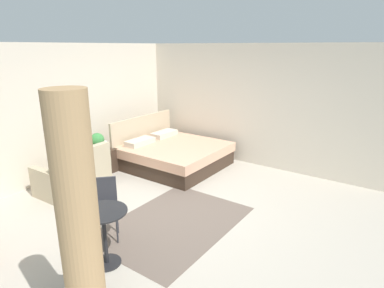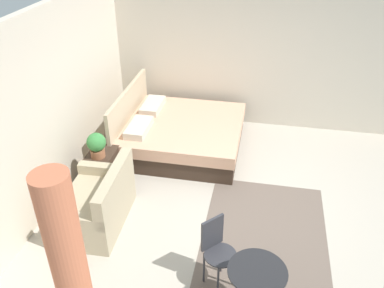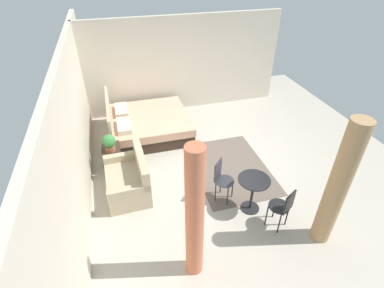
% 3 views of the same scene
% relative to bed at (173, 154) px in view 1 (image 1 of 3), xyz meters
% --- Properties ---
extents(ground_plane, '(8.58, 8.64, 0.02)m').
position_rel_bed_xyz_m(ground_plane, '(-1.56, -1.32, -0.29)').
color(ground_plane, '#B2A899').
extents(wall_back, '(8.58, 0.12, 2.66)m').
position_rel_bed_xyz_m(wall_back, '(-1.56, 1.50, 1.05)').
color(wall_back, beige).
rests_on(wall_back, ground).
extents(wall_right, '(0.12, 5.64, 2.66)m').
position_rel_bed_xyz_m(wall_right, '(1.23, -1.32, 1.05)').
color(wall_right, beige).
rests_on(wall_right, ground).
extents(area_rug, '(2.29, 1.60, 0.01)m').
position_rel_bed_xyz_m(area_rug, '(-1.95, -1.57, -0.27)').
color(area_rug, '#66564C').
rests_on(area_rug, ground).
extents(bed, '(1.96, 2.00, 1.04)m').
position_rel_bed_xyz_m(bed, '(0.00, 0.00, 0.00)').
color(bed, '#38281E').
rests_on(bed, ground).
extents(couch, '(1.23, 0.83, 0.85)m').
position_rel_bed_xyz_m(couch, '(-2.10, 0.67, 0.01)').
color(couch, tan).
rests_on(couch, ground).
extents(nightstand, '(0.53, 0.40, 0.50)m').
position_rel_bed_xyz_m(nightstand, '(-1.18, 0.96, -0.03)').
color(nightstand, '#38281E').
rests_on(nightstand, ground).
extents(potted_plant, '(0.28, 0.28, 0.39)m').
position_rel_bed_xyz_m(potted_plant, '(-1.28, 0.96, 0.44)').
color(potted_plant, '#935B3D').
rests_on(potted_plant, nightstand).
extents(vase, '(0.09, 0.09, 0.16)m').
position_rel_bed_xyz_m(vase, '(-1.06, 1.00, 0.31)').
color(vase, silver).
rests_on(vase, nightstand).
extents(balcony_table, '(0.59, 0.59, 0.73)m').
position_rel_bed_xyz_m(balcony_table, '(-3.19, -1.48, 0.23)').
color(balcony_table, black).
rests_on(balcony_table, ground).
extents(cafe_chair_near_window, '(0.50, 0.50, 0.86)m').
position_rel_bed_xyz_m(cafe_chair_near_window, '(-3.73, -1.79, 0.25)').
color(cafe_chair_near_window, black).
rests_on(cafe_chair_near_window, ground).
extents(cafe_chair_near_couch, '(0.51, 0.51, 0.87)m').
position_rel_bed_xyz_m(cafe_chair_near_couch, '(-2.76, -1.03, 0.25)').
color(cafe_chair_near_couch, '#2D2D33').
rests_on(cafe_chair_near_couch, ground).
extents(curtain_left, '(0.31, 0.31, 2.33)m').
position_rel_bed_xyz_m(curtain_left, '(-4.10, -2.37, 0.89)').
color(curtain_left, tan).
rests_on(curtain_left, ground).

